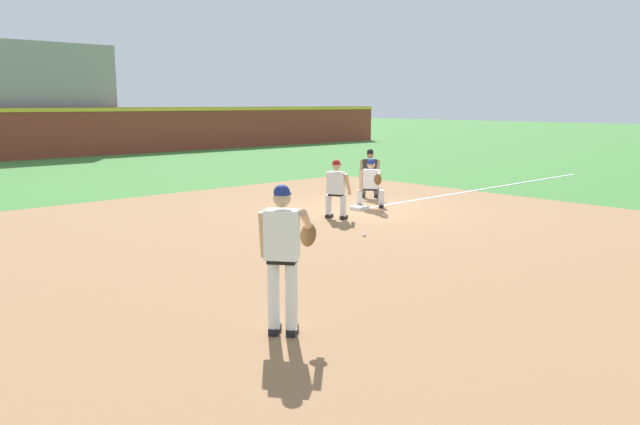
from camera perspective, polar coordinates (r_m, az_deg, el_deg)
ground_plane at (r=16.72m, az=3.64°, el=0.27°), size 160.00×160.00×0.00m
infield_dirt_patch at (r=12.19m, az=1.43°, el=-3.33°), size 18.00×18.00×0.01m
foul_line_stripe at (r=21.60m, az=15.11°, el=2.16°), size 12.42×0.10×0.00m
first_base_bag at (r=16.71m, az=3.64°, el=0.42°), size 0.38×0.38×0.09m
baseball at (r=13.32m, az=4.08°, el=-2.06°), size 0.07×0.07×0.07m
pitcher at (r=7.52m, az=-3.30°, el=-3.47°), size 0.85×0.57×1.86m
first_baseman at (r=16.93m, az=4.71°, el=2.88°), size 0.79×1.06×1.34m
baserunner at (r=15.26m, az=1.49°, el=2.37°), size 0.58×0.67×1.46m
umpire at (r=18.88m, az=4.59°, el=3.79°), size 0.65×0.68×1.46m
outfield_wall at (r=35.47m, az=-23.16°, el=6.86°), size 48.00×0.54×2.60m
stadium_seating_block at (r=39.00m, az=-25.22°, el=9.32°), size 7.86×5.90×6.00m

